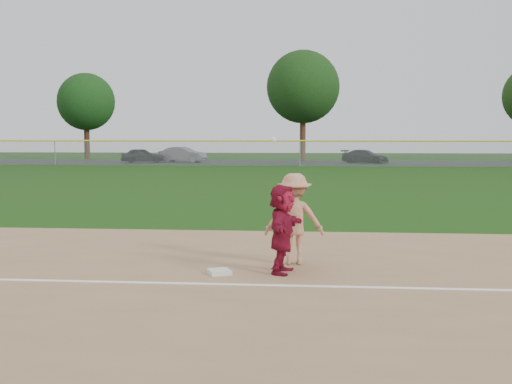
# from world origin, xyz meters

# --- Properties ---
(ground) EXTENTS (160.00, 160.00, 0.00)m
(ground) POSITION_xyz_m (0.00, 0.00, 0.00)
(ground) COLOR #153A0B
(ground) RESTS_ON ground
(foul_line) EXTENTS (60.00, 0.10, 0.01)m
(foul_line) POSITION_xyz_m (0.00, -0.80, 0.03)
(foul_line) COLOR white
(foul_line) RESTS_ON infield_dirt
(parking_asphalt) EXTENTS (120.00, 10.00, 0.01)m
(parking_asphalt) POSITION_xyz_m (0.00, 46.00, 0.01)
(parking_asphalt) COLOR black
(parking_asphalt) RESTS_ON ground
(first_base) EXTENTS (0.47, 0.47, 0.08)m
(first_base) POSITION_xyz_m (-0.49, -0.04, 0.06)
(first_base) COLOR silver
(first_base) RESTS_ON infield_dirt
(base_runner) EXTENTS (0.69, 1.48, 1.54)m
(base_runner) POSITION_xyz_m (0.57, 0.15, 0.79)
(base_runner) COLOR maroon
(base_runner) RESTS_ON infield_dirt
(car_left) EXTENTS (4.08, 2.61, 1.29)m
(car_left) POSITION_xyz_m (-14.09, 45.07, 0.66)
(car_left) COLOR black
(car_left) RESTS_ON parking_asphalt
(car_mid) EXTENTS (4.46, 2.30, 1.40)m
(car_mid) POSITION_xyz_m (-10.67, 46.21, 0.71)
(car_mid) COLOR slate
(car_mid) RESTS_ON parking_asphalt
(car_right) EXTENTS (4.39, 3.19, 1.18)m
(car_right) POSITION_xyz_m (5.54, 45.69, 0.60)
(car_right) COLOR black
(car_right) RESTS_ON parking_asphalt
(first_base_play) EXTENTS (1.13, 0.82, 2.34)m
(first_base_play) POSITION_xyz_m (0.75, 0.96, 0.86)
(first_base_play) COLOR #A5A5A7
(first_base_play) RESTS_ON infield_dirt
(outfield_fence) EXTENTS (110.00, 0.12, 110.00)m
(outfield_fence) POSITION_xyz_m (0.00, 40.00, 1.96)
(outfield_fence) COLOR #999EA0
(outfield_fence) RESTS_ON ground
(tree_1) EXTENTS (5.80, 5.80, 8.75)m
(tree_1) POSITION_xyz_m (-22.00, 53.00, 5.83)
(tree_1) COLOR #321C12
(tree_1) RESTS_ON ground
(tree_2) EXTENTS (7.00, 7.00, 10.58)m
(tree_2) POSITION_xyz_m (0.00, 51.50, 7.06)
(tree_2) COLOR #3C2616
(tree_2) RESTS_ON ground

